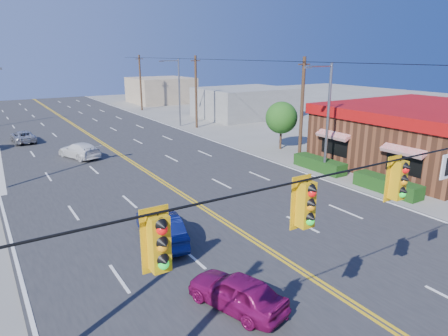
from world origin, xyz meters
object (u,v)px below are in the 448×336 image
signal_span (420,192)px  kfc (424,134)px  car_magenta (237,293)px  car_blue (161,229)px  car_white (79,151)px  car_silver (23,137)px

signal_span → kfc: (20.02, 12.00, -2.51)m
signal_span → car_magenta: bearing=131.3°
kfc → car_magenta: size_ratio=4.37×
car_magenta → car_blue: bearing=-105.8°
signal_span → kfc: bearing=30.9°
kfc → car_white: (-23.15, 16.42, -1.73)m
car_magenta → car_silver: car_magenta is taller
car_silver → kfc: bearing=133.6°
signal_span → car_silver: signal_span is taller
signal_span → car_white: (-3.13, 28.42, -4.24)m
signal_span → car_blue: 11.50m
signal_span → kfc: size_ratio=1.49×
kfc → car_magenta: 24.90m
car_white → kfc: bearing=125.4°
signal_span → car_blue: size_ratio=5.55×
signal_span → car_silver: bearing=99.7°
car_blue → car_white: size_ratio=0.98×
car_magenta → car_blue: car_blue is taller
car_blue → car_silver: 27.77m
kfc → car_white: size_ratio=3.65×
signal_span → car_silver: size_ratio=5.75×
car_magenta → car_blue: size_ratio=0.85×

